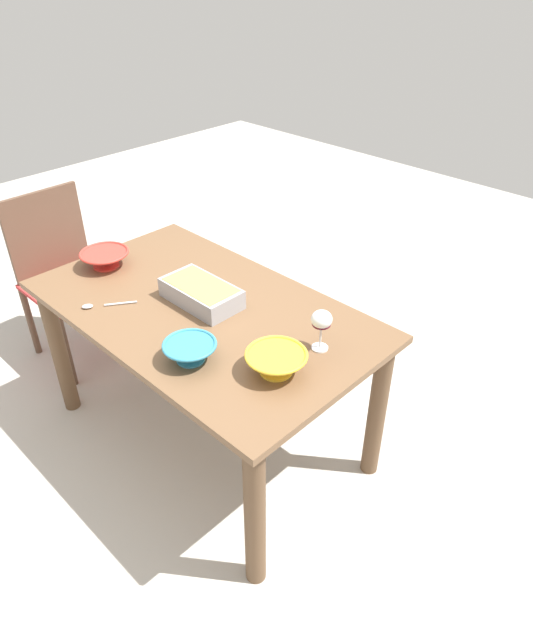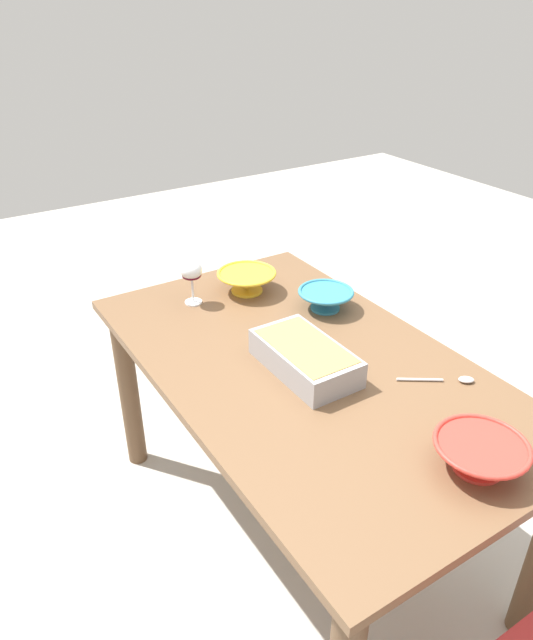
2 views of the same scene
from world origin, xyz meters
name	(u,v)px [view 2 (image 2 of 2)]	position (x,y,z in m)	size (l,w,h in m)	color
ground_plane	(299,529)	(0.00, 0.00, 0.00)	(8.00, 8.00, 0.00)	#B2ADA3
dining_table	(305,395)	(0.00, 0.00, 0.60)	(1.45, 0.85, 0.73)	brown
wine_glass	(191,273)	(-0.52, -0.12, 0.84)	(0.08, 0.08, 0.16)	white
casserole_dish	(305,356)	(0.03, -0.03, 0.77)	(0.33, 0.18, 0.08)	#99999E
mixing_bowl	(480,454)	(0.57, 0.08, 0.77)	(0.22, 0.22, 0.08)	red
small_bowl	(326,298)	(-0.24, 0.25, 0.77)	(0.19, 0.19, 0.07)	teal
serving_bowl	(247,280)	(-0.50, 0.09, 0.77)	(0.22, 0.22, 0.08)	yellow
serving_spoon	(452,380)	(0.30, 0.29, 0.73)	(0.14, 0.19, 0.01)	silver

